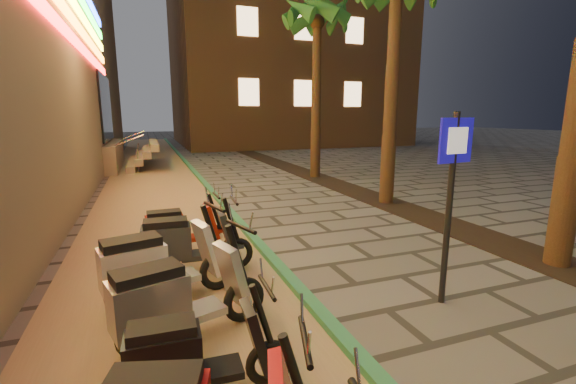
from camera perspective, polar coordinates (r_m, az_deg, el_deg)
name	(u,v)px	position (r m, az deg, el deg)	size (l,w,h in m)	color
parking_strip	(157,198)	(12.46, -18.81, -0.78)	(3.40, 60.00, 0.01)	#8C7251
green_curb	(213,192)	(12.60, -11.09, -0.04)	(0.18, 60.00, 0.10)	#286C46
planting_strip	(434,220)	(9.96, 20.78, -3.84)	(1.20, 40.00, 0.02)	black
palm_d	(317,22)	(15.96, 4.35, 23.82)	(2.97, 3.02, 7.16)	#472D19
pedestrian_sign	(452,183)	(5.33, 23.10, 1.23)	(0.56, 0.11, 2.54)	black
scooter_5	(191,356)	(3.71, -14.12, -22.52)	(1.47, 0.52, 1.04)	black
scooter_6	(175,299)	(4.46, -16.37, -15.02)	(1.78, 0.95, 1.27)	black
scooter_7	(156,266)	(5.39, -19.00, -10.33)	(1.83, 0.91, 1.30)	black
scooter_8	(184,243)	(6.28, -15.09, -7.33)	(1.72, 0.60, 1.21)	black
scooter_9	(179,229)	(7.25, -15.91, -5.31)	(1.53, 0.54, 1.08)	black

